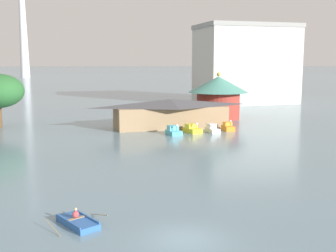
{
  "coord_description": "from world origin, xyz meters",
  "views": [
    {
      "loc": [
        -7.16,
        -21.62,
        10.14
      ],
      "look_at": [
        5.04,
        21.32,
        3.25
      ],
      "focal_mm": 44.67,
      "sensor_mm": 36.0,
      "label": 1
    }
  ],
  "objects_px": {
    "boathouse": "(170,112)",
    "pedal_boat_orange": "(228,127)",
    "rowboat_with_rower": "(78,222)",
    "pedal_boat_white": "(212,129)",
    "pedal_boat_yellow": "(192,129)",
    "green_roof_pavilion": "(218,94)",
    "background_building_block": "(245,64)",
    "pedal_boat_cyan": "(174,131)"
  },
  "relations": [
    {
      "from": "boathouse",
      "to": "pedal_boat_orange",
      "type": "bearing_deg",
      "value": -37.33
    },
    {
      "from": "pedal_boat_white",
      "to": "pedal_boat_orange",
      "type": "distance_m",
      "value": 3.06
    },
    {
      "from": "rowboat_with_rower",
      "to": "pedal_boat_yellow",
      "type": "bearing_deg",
      "value": 124.38
    },
    {
      "from": "pedal_boat_white",
      "to": "pedal_boat_orange",
      "type": "relative_size",
      "value": 1.08
    },
    {
      "from": "pedal_boat_yellow",
      "to": "pedal_boat_white",
      "type": "relative_size",
      "value": 1.19
    },
    {
      "from": "pedal_boat_orange",
      "to": "green_roof_pavilion",
      "type": "bearing_deg",
      "value": 167.28
    },
    {
      "from": "pedal_boat_cyan",
      "to": "boathouse",
      "type": "bearing_deg",
      "value": 159.25
    },
    {
      "from": "pedal_boat_yellow",
      "to": "background_building_block",
      "type": "height_order",
      "value": "background_building_block"
    },
    {
      "from": "rowboat_with_rower",
      "to": "pedal_boat_cyan",
      "type": "xyz_separation_m",
      "value": [
        15.17,
        29.84,
        0.29
      ]
    },
    {
      "from": "pedal_boat_yellow",
      "to": "pedal_boat_orange",
      "type": "relative_size",
      "value": 1.29
    },
    {
      "from": "pedal_boat_white",
      "to": "rowboat_with_rower",
      "type": "bearing_deg",
      "value": -38.71
    },
    {
      "from": "rowboat_with_rower",
      "to": "background_building_block",
      "type": "relative_size",
      "value": 0.16
    },
    {
      "from": "pedal_boat_yellow",
      "to": "green_roof_pavilion",
      "type": "height_order",
      "value": "green_roof_pavilion"
    },
    {
      "from": "rowboat_with_rower",
      "to": "pedal_boat_orange",
      "type": "distance_m",
      "value": 39.25
    },
    {
      "from": "pedal_boat_cyan",
      "to": "boathouse",
      "type": "height_order",
      "value": "boathouse"
    },
    {
      "from": "green_roof_pavilion",
      "to": "pedal_boat_white",
      "type": "bearing_deg",
      "value": -115.65
    },
    {
      "from": "background_building_block",
      "to": "boathouse",
      "type": "bearing_deg",
      "value": -131.27
    },
    {
      "from": "pedal_boat_cyan",
      "to": "green_roof_pavilion",
      "type": "bearing_deg",
      "value": 129.87
    },
    {
      "from": "pedal_boat_yellow",
      "to": "green_roof_pavilion",
      "type": "bearing_deg",
      "value": 130.57
    },
    {
      "from": "pedal_boat_cyan",
      "to": "boathouse",
      "type": "distance_m",
      "value": 7.19
    },
    {
      "from": "rowboat_with_rower",
      "to": "green_roof_pavilion",
      "type": "height_order",
      "value": "green_roof_pavilion"
    },
    {
      "from": "background_building_block",
      "to": "green_roof_pavilion",
      "type": "bearing_deg",
      "value": -124.78
    },
    {
      "from": "pedal_boat_orange",
      "to": "boathouse",
      "type": "bearing_deg",
      "value": -123.9
    },
    {
      "from": "rowboat_with_rower",
      "to": "background_building_block",
      "type": "height_order",
      "value": "background_building_block"
    },
    {
      "from": "rowboat_with_rower",
      "to": "pedal_boat_cyan",
      "type": "relative_size",
      "value": 1.43
    },
    {
      "from": "rowboat_with_rower",
      "to": "pedal_boat_yellow",
      "type": "relative_size",
      "value": 1.2
    },
    {
      "from": "boathouse",
      "to": "pedal_boat_yellow",
      "type": "bearing_deg",
      "value": -74.2
    },
    {
      "from": "pedal_boat_yellow",
      "to": "background_building_block",
      "type": "distance_m",
      "value": 48.1
    },
    {
      "from": "rowboat_with_rower",
      "to": "boathouse",
      "type": "xyz_separation_m",
      "value": [
        16.67,
        36.64,
        2.07
      ]
    },
    {
      "from": "rowboat_with_rower",
      "to": "pedal_boat_white",
      "type": "bearing_deg",
      "value": 119.98
    },
    {
      "from": "pedal_boat_cyan",
      "to": "rowboat_with_rower",
      "type": "bearing_deg",
      "value": -35.3
    },
    {
      "from": "green_roof_pavilion",
      "to": "pedal_boat_cyan",
      "type": "bearing_deg",
      "value": -131.79
    },
    {
      "from": "pedal_boat_white",
      "to": "pedal_boat_orange",
      "type": "height_order",
      "value": "pedal_boat_orange"
    },
    {
      "from": "rowboat_with_rower",
      "to": "pedal_boat_cyan",
      "type": "bearing_deg",
      "value": 128.05
    },
    {
      "from": "pedal_boat_yellow",
      "to": "green_roof_pavilion",
      "type": "distance_m",
      "value": 16.48
    },
    {
      "from": "rowboat_with_rower",
      "to": "pedal_boat_white",
      "type": "relative_size",
      "value": 1.43
    },
    {
      "from": "pedal_boat_yellow",
      "to": "pedal_boat_white",
      "type": "xyz_separation_m",
      "value": [
        2.8,
        -0.81,
        0.02
      ]
    },
    {
      "from": "pedal_boat_yellow",
      "to": "boathouse",
      "type": "relative_size",
      "value": 0.17
    },
    {
      "from": "rowboat_with_rower",
      "to": "pedal_boat_orange",
      "type": "bearing_deg",
      "value": 117.31
    },
    {
      "from": "pedal_boat_cyan",
      "to": "pedal_boat_yellow",
      "type": "relative_size",
      "value": 0.84
    },
    {
      "from": "pedal_boat_cyan",
      "to": "boathouse",
      "type": "xyz_separation_m",
      "value": [
        1.5,
        6.81,
        1.78
      ]
    },
    {
      "from": "pedal_boat_white",
      "to": "pedal_boat_orange",
      "type": "bearing_deg",
      "value": 104.75
    }
  ]
}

